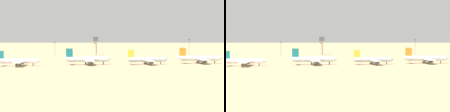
# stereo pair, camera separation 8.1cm
# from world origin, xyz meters

# --- Properties ---
(ground) EXTENTS (4000.00, 4000.00, 0.00)m
(ground) POSITION_xyz_m (0.00, 0.00, 0.00)
(ground) COLOR tan
(ridge_west) EXTENTS (323.08, 267.19, 129.77)m
(ridge_west) POSITION_xyz_m (-41.07, 980.83, 64.89)
(ridge_west) COLOR slate
(ridge_west) RESTS_ON ground
(ridge_center) EXTENTS (263.10, 237.69, 91.30)m
(ridge_center) POSITION_xyz_m (413.84, 1117.50, 45.65)
(ridge_center) COLOR gray
(ridge_center) RESTS_ON ground
(parked_jet_teal_1) EXTENTS (31.24, 26.49, 10.32)m
(parked_jet_teal_1) POSITION_xyz_m (-66.75, 3.12, 3.38)
(parked_jet_teal_1) COLOR white
(parked_jet_teal_1) RESTS_ON ground
(parked_jet_teal_2) EXTENTS (34.55, 29.17, 11.41)m
(parked_jet_teal_2) POSITION_xyz_m (-19.72, 5.95, 3.74)
(parked_jet_teal_2) COLOR silver
(parked_jet_teal_2) RESTS_ON ground
(parked_jet_yellow_3) EXTENTS (31.38, 26.41, 10.36)m
(parked_jet_yellow_3) POSITION_xyz_m (21.38, -0.05, 3.40)
(parked_jet_yellow_3) COLOR silver
(parked_jet_yellow_3) RESTS_ON ground
(parked_jet_orange_4) EXTENTS (34.53, 29.41, 11.43)m
(parked_jet_orange_4) POSITION_xyz_m (61.90, 2.46, 3.75)
(parked_jet_orange_4) COLOR silver
(parked_jet_orange_4) RESTS_ON ground
(control_tower) EXTENTS (5.20, 5.20, 18.51)m
(control_tower) POSITION_xyz_m (6.80, 134.78, 11.17)
(control_tower) COLOR #C6B793
(control_tower) RESTS_ON ground
(light_pole_west) EXTENTS (1.80, 0.50, 16.06)m
(light_pole_west) POSITION_xyz_m (101.38, 119.62, 9.24)
(light_pole_west) COLOR #59595E
(light_pole_west) RESTS_ON ground
(light_pole_mid) EXTENTS (1.80, 0.50, 13.90)m
(light_pole_mid) POSITION_xyz_m (-35.38, 112.15, 8.13)
(light_pole_mid) COLOR #59595E
(light_pole_mid) RESTS_ON ground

